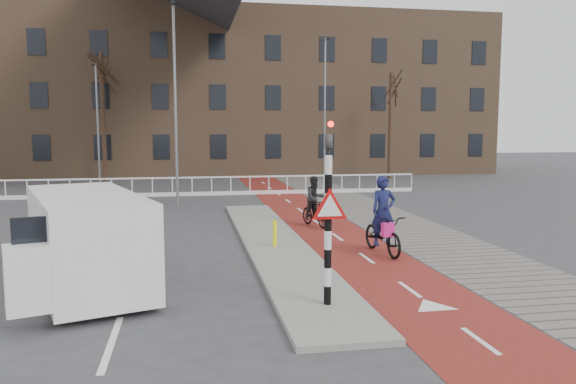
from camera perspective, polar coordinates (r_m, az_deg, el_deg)
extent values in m
plane|color=#38383A|center=(13.12, 4.42, -8.99)|extent=(120.00, 120.00, 0.00)
cube|color=maroon|center=(22.99, 1.76, -2.22)|extent=(2.50, 60.00, 0.01)
cube|color=slate|center=(23.72, 8.40, -2.01)|extent=(3.00, 60.00, 0.01)
cube|color=gray|center=(16.78, -1.36, -5.32)|extent=(1.80, 16.00, 0.12)
cylinder|color=black|center=(10.74, 4.08, -3.95)|extent=(0.14, 0.14, 2.88)
imported|color=black|center=(10.56, 4.16, 5.92)|extent=(0.13, 0.16, 0.80)
cylinder|color=#FF0C05|center=(10.42, 4.36, 6.90)|extent=(0.11, 0.02, 0.11)
cylinder|color=#FEFF0E|center=(16.12, -1.35, -4.22)|extent=(0.12, 0.12, 0.76)
imported|color=black|center=(15.88, 9.62, -4.23)|extent=(0.98, 2.18, 1.11)
imported|color=#141946|center=(15.78, 9.66, -1.91)|extent=(0.75, 0.54, 1.93)
cube|color=#DB1E82|center=(15.32, 10.10, -3.81)|extent=(0.33, 0.23, 0.38)
imported|color=black|center=(19.95, 2.75, -2.11)|extent=(1.00, 1.71, 0.99)
imported|color=black|center=(19.88, 2.76, -0.62)|extent=(0.91, 0.81, 1.56)
cube|color=white|center=(12.91, -19.72, -4.48)|extent=(3.42, 5.27, 1.96)
cube|color=#209221|center=(13.13, -23.98, -4.93)|extent=(1.02, 2.98, 0.55)
cube|color=#209221|center=(12.80, -15.31, -4.88)|extent=(1.02, 2.98, 0.55)
cube|color=black|center=(10.81, -21.62, -4.50)|extent=(1.69, 0.61, 0.90)
cylinder|color=black|center=(11.38, -22.42, -10.13)|extent=(0.45, 0.73, 0.69)
cylinder|color=black|center=(11.66, -14.15, -9.43)|extent=(0.45, 0.73, 0.69)
cylinder|color=black|center=(14.60, -23.89, -6.56)|extent=(0.45, 0.73, 0.69)
cylinder|color=black|center=(14.82, -17.43, -6.10)|extent=(0.45, 0.73, 0.69)
cube|color=silver|center=(29.40, -13.64, 1.38)|extent=(28.00, 0.08, 0.08)
cube|color=silver|center=(29.48, -13.59, -0.27)|extent=(28.00, 0.10, 0.20)
cube|color=#7F6047|center=(44.30, -10.04, 9.69)|extent=(46.00, 10.00, 12.00)
cylinder|color=#312015|center=(38.39, -18.26, 7.18)|extent=(0.27, 0.27, 8.28)
cylinder|color=#312015|center=(39.08, 10.36, 6.58)|extent=(0.26, 0.26, 7.19)
cylinder|color=slate|center=(25.75, -11.36, 8.49)|extent=(0.12, 0.12, 8.87)
cylinder|color=slate|center=(35.62, -18.76, 6.41)|extent=(0.12, 0.12, 7.26)
cylinder|color=slate|center=(34.37, 3.75, 8.05)|extent=(0.12, 0.12, 8.83)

